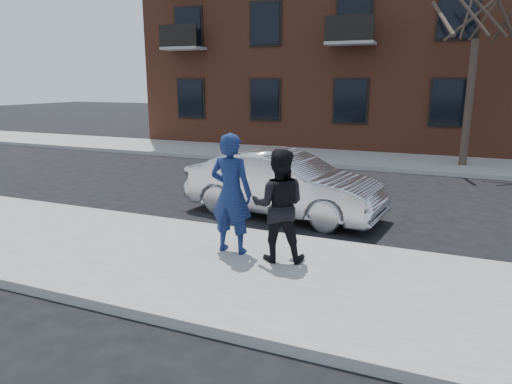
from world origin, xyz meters
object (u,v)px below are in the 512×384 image
at_px(street_tree, 480,1).
at_px(silver_sedan, 283,184).
at_px(man_peacoat, 279,206).
at_px(man_hoodie, 231,194).

bearing_deg(street_tree, silver_sedan, -116.65).
height_order(silver_sedan, man_peacoat, man_peacoat).
bearing_deg(silver_sedan, man_peacoat, -155.54).
height_order(silver_sedan, man_hoodie, man_hoodie).
relative_size(man_hoodie, man_peacoat, 1.12).
xyz_separation_m(street_tree, man_hoodie, (-3.85, -10.65, -4.36)).
relative_size(street_tree, man_hoodie, 3.35).
bearing_deg(man_peacoat, street_tree, -121.05).
relative_size(silver_sedan, man_hoodie, 2.20).
xyz_separation_m(street_tree, man_peacoat, (-2.99, -10.69, -4.46)).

